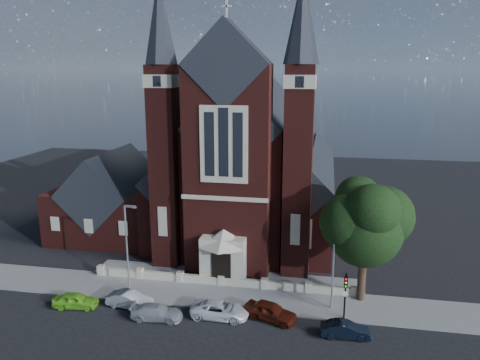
% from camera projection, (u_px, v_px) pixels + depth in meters
% --- Properties ---
extents(ground, '(120.00, 120.00, 0.00)m').
position_uv_depth(ground, '(239.00, 252.00, 51.50)').
color(ground, black).
rests_on(ground, ground).
extents(pavement_strip, '(60.00, 5.00, 0.12)m').
position_uv_depth(pavement_strip, '(216.00, 296.00, 41.46)').
color(pavement_strip, slate).
rests_on(pavement_strip, ground).
extents(forecourt_paving, '(26.00, 3.00, 0.14)m').
position_uv_depth(forecourt_paving, '(226.00, 277.00, 45.28)').
color(forecourt_paving, slate).
rests_on(forecourt_paving, ground).
extents(forecourt_wall, '(24.00, 0.40, 0.90)m').
position_uv_depth(forecourt_wall, '(221.00, 286.00, 43.37)').
color(forecourt_wall, '#B6AD91').
rests_on(forecourt_wall, ground).
extents(church, '(20.01, 34.90, 29.20)m').
position_uv_depth(church, '(251.00, 165.00, 57.20)').
color(church, '#471713').
rests_on(church, ground).
extents(parish_hall, '(12.00, 12.20, 10.24)m').
position_uv_depth(parish_hall, '(113.00, 202.00, 56.32)').
color(parish_hall, '#471713').
rests_on(parish_hall, ground).
extents(street_tree, '(6.40, 6.60, 10.70)m').
position_uv_depth(street_tree, '(367.00, 225.00, 38.74)').
color(street_tree, black).
rests_on(street_tree, ground).
extents(street_lamp_left, '(1.16, 0.22, 8.09)m').
position_uv_depth(street_lamp_left, '(128.00, 243.00, 41.34)').
color(street_lamp_left, gray).
rests_on(street_lamp_left, ground).
extents(street_lamp_right, '(1.16, 0.22, 8.09)m').
position_uv_depth(street_lamp_right, '(335.00, 258.00, 38.11)').
color(street_lamp_right, gray).
rests_on(street_lamp_right, ground).
extents(traffic_signal, '(0.28, 0.42, 4.00)m').
position_uv_depth(traffic_signal, '(345.00, 290.00, 36.90)').
color(traffic_signal, black).
rests_on(traffic_signal, ground).
extents(car_lime_van, '(3.92, 1.97, 1.28)m').
position_uv_depth(car_lime_van, '(76.00, 300.00, 39.29)').
color(car_lime_van, '#72CA28').
rests_on(car_lime_van, ground).
extents(car_silver_a, '(4.21, 1.96, 1.33)m').
position_uv_depth(car_silver_a, '(130.00, 300.00, 39.29)').
color(car_silver_a, '#94979A').
rests_on(car_silver_a, ground).
extents(car_silver_b, '(4.30, 2.00, 1.22)m').
position_uv_depth(car_silver_b, '(157.00, 312.00, 37.43)').
color(car_silver_b, '#9D9FA4').
rests_on(car_silver_b, ground).
extents(car_white_suv, '(4.78, 2.25, 1.32)m').
position_uv_depth(car_white_suv, '(220.00, 310.00, 37.72)').
color(car_white_suv, white).
rests_on(car_white_suv, ground).
extents(car_dark_red, '(4.62, 3.04, 1.46)m').
position_uv_depth(car_dark_red, '(270.00, 311.00, 37.33)').
color(car_dark_red, '#4C170D').
rests_on(car_dark_red, ground).
extents(car_navy, '(3.76, 1.49, 1.22)m').
position_uv_depth(car_navy, '(345.00, 330.00, 34.92)').
color(car_navy, black).
rests_on(car_navy, ground).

